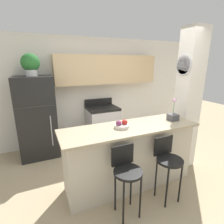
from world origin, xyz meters
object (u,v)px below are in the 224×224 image
(bar_stool_left, at_px, (127,171))
(potted_plant_on_fridge, at_px, (30,64))
(refrigerator, at_px, (37,117))
(bar_stool_right, at_px, (168,160))
(orchid_vase, at_px, (173,115))
(trash_bin, at_px, (70,146))
(stove_range, at_px, (103,124))
(fruit_bowl, at_px, (122,125))

(bar_stool_left, height_order, potted_plant_on_fridge, potted_plant_on_fridge)
(refrigerator, xyz_separation_m, bar_stool_right, (1.64, -2.15, -0.23))
(orchid_vase, bearing_deg, bar_stool_left, -157.02)
(refrigerator, height_order, trash_bin, refrigerator)
(stove_range, relative_size, bar_stool_left, 1.14)
(bar_stool_right, xyz_separation_m, fruit_bowl, (-0.48, 0.51, 0.43))
(stove_range, height_order, orchid_vase, orchid_vase)
(stove_range, xyz_separation_m, bar_stool_left, (-0.51, -2.20, 0.16))
(bar_stool_left, bearing_deg, potted_plant_on_fridge, 114.46)
(stove_range, height_order, bar_stool_right, stove_range)
(refrigerator, height_order, bar_stool_left, refrigerator)
(refrigerator, distance_m, stove_range, 1.54)
(bar_stool_left, xyz_separation_m, trash_bin, (-0.38, 1.91, -0.44))
(bar_stool_left, bearing_deg, fruit_bowl, 70.22)
(trash_bin, bearing_deg, fruit_bowl, -67.94)
(stove_range, bearing_deg, fruit_bowl, -101.04)
(orchid_vase, bearing_deg, trash_bin, 137.17)
(potted_plant_on_fridge, bearing_deg, trash_bin, -22.08)
(refrigerator, bearing_deg, orchid_vase, -38.00)
(fruit_bowl, relative_size, trash_bin, 0.58)
(refrigerator, height_order, orchid_vase, refrigerator)
(refrigerator, distance_m, trash_bin, 0.92)
(stove_range, relative_size, bar_stool_right, 1.14)
(bar_stool_right, height_order, potted_plant_on_fridge, potted_plant_on_fridge)
(potted_plant_on_fridge, distance_m, fruit_bowl, 2.20)
(bar_stool_left, distance_m, potted_plant_on_fridge, 2.70)
(bar_stool_left, bearing_deg, bar_stool_right, 0.00)
(orchid_vase, xyz_separation_m, trash_bin, (-1.53, 1.42, -0.91))
(bar_stool_right, bearing_deg, bar_stool_left, 180.00)
(refrigerator, distance_m, bar_stool_left, 2.37)
(bar_stool_right, height_order, orchid_vase, orchid_vase)
(potted_plant_on_fridge, xyz_separation_m, orchid_vase, (2.13, -1.66, -0.84))
(trash_bin, bearing_deg, potted_plant_on_fridge, 157.92)
(bar_stool_left, height_order, orchid_vase, orchid_vase)
(bar_stool_right, height_order, trash_bin, bar_stool_right)
(stove_range, distance_m, potted_plant_on_fridge, 2.10)
(refrigerator, xyz_separation_m, bar_stool_left, (0.98, -2.15, -0.23))
(bar_stool_left, xyz_separation_m, fruit_bowl, (0.18, 0.51, 0.43))
(bar_stool_left, xyz_separation_m, orchid_vase, (1.15, 0.49, 0.48))
(orchid_vase, height_order, trash_bin, orchid_vase)
(refrigerator, bearing_deg, potted_plant_on_fridge, 118.29)
(trash_bin, bearing_deg, bar_stool_left, -78.65)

